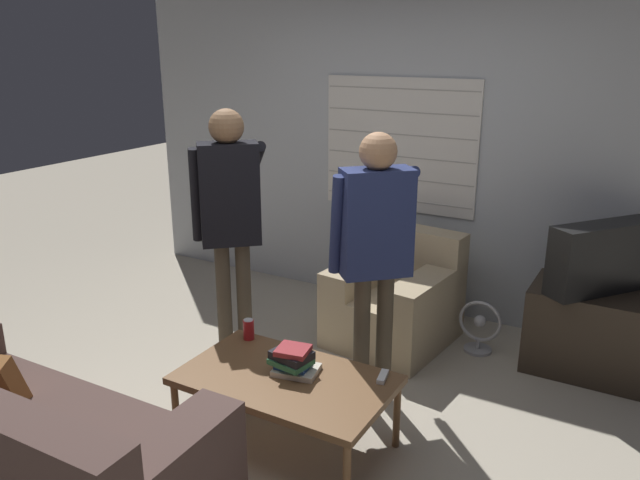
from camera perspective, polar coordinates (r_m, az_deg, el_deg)
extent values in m
plane|color=#B2A893|center=(3.87, -4.27, -16.04)|extent=(16.00, 16.00, 0.00)
cube|color=#ADB2B7|center=(5.10, 8.32, 7.68)|extent=(5.20, 0.06, 2.55)
cube|color=silver|center=(5.08, 7.27, 8.58)|extent=(1.29, 0.02, 1.06)
cube|color=#A4A099|center=(5.16, 7.02, 3.72)|extent=(1.26, 0.00, 0.01)
cube|color=#A4A099|center=(5.12, 7.10, 5.63)|extent=(1.26, 0.00, 0.01)
cube|color=#A4A099|center=(5.09, 7.17, 7.58)|extent=(1.26, 0.00, 0.01)
cube|color=#A4A099|center=(5.06, 7.25, 9.55)|extent=(1.26, 0.00, 0.01)
cube|color=#A4A099|center=(5.04, 7.33, 11.54)|extent=(1.26, 0.00, 0.01)
cube|color=#A4A099|center=(5.02, 7.41, 13.55)|extent=(1.26, 0.00, 0.01)
cube|color=#4C3833|center=(3.48, -24.70, -17.97)|extent=(1.95, 0.86, 0.42)
cube|color=#4C3833|center=(2.76, -14.22, -19.20)|extent=(0.26, 0.83, 0.19)
cube|color=tan|center=(4.69, 6.65, -6.93)|extent=(0.86, 0.93, 0.40)
cube|color=tan|center=(4.81, 8.75, -1.22)|extent=(0.79, 0.29, 0.41)
cube|color=tan|center=(4.47, 9.74, -4.34)|extent=(0.34, 0.87, 0.18)
cube|color=tan|center=(4.71, 3.98, -2.95)|extent=(0.34, 0.87, 0.18)
cube|color=brown|center=(3.44, -3.15, -12.66)|extent=(1.13, 0.67, 0.04)
cylinder|color=brown|center=(4.02, -7.21, -11.48)|extent=(0.04, 0.04, 0.39)
cylinder|color=brown|center=(3.57, 7.03, -15.61)|extent=(0.04, 0.04, 0.39)
cylinder|color=brown|center=(3.64, -13.01, -15.28)|extent=(0.04, 0.04, 0.39)
cylinder|color=brown|center=(3.13, 2.46, -20.93)|extent=(0.04, 0.04, 0.39)
cube|color=#33281E|center=(4.61, 23.63, -7.63)|extent=(0.82, 0.53, 0.58)
cube|color=black|center=(4.42, 24.45, -1.48)|extent=(0.63, 0.73, 0.46)
cube|color=navy|center=(4.49, 23.52, -1.09)|extent=(0.41, 0.53, 0.38)
cylinder|color=#4C4233|center=(4.30, -8.74, -5.92)|extent=(0.10, 0.10, 0.88)
cylinder|color=#4C4233|center=(4.30, -6.93, -5.79)|extent=(0.10, 0.10, 0.88)
cube|color=black|center=(4.05, -8.29, 4.19)|extent=(0.42, 0.40, 0.66)
sphere|color=#846042|center=(3.98, -8.56, 10.23)|extent=(0.22, 0.22, 0.22)
cylinder|color=black|center=(4.09, -11.28, 4.02)|extent=(0.16, 0.17, 0.63)
cylinder|color=black|center=(4.31, -5.87, 7.26)|extent=(0.45, 0.49, 0.34)
cube|color=white|center=(4.61, -6.24, 6.15)|extent=(0.08, 0.09, 0.13)
cylinder|color=#4C4233|center=(3.84, 3.82, -9.10)|extent=(0.10, 0.10, 0.84)
cylinder|color=#4C4233|center=(3.88, 5.88, -8.83)|extent=(0.10, 0.10, 0.84)
cube|color=navy|center=(3.59, 5.16, 1.57)|extent=(0.43, 0.42, 0.63)
sphere|color=#A87A56|center=(3.50, 5.34, 8.07)|extent=(0.22, 0.22, 0.22)
cylinder|color=navy|center=(3.57, 1.52, 1.36)|extent=(0.16, 0.16, 0.60)
cylinder|color=navy|center=(3.88, 6.97, 6.14)|extent=(0.47, 0.48, 0.19)
cube|color=white|center=(4.16, 5.51, 6.11)|extent=(0.06, 0.06, 0.13)
cube|color=beige|center=(3.45, -2.17, -11.79)|extent=(0.27, 0.22, 0.03)
cube|color=#284C89|center=(3.45, -2.47, -11.35)|extent=(0.19, 0.16, 0.02)
cube|color=#33754C|center=(3.43, -2.67, -11.02)|extent=(0.23, 0.19, 0.03)
cube|color=black|center=(3.41, -2.61, -10.45)|extent=(0.23, 0.19, 0.04)
cube|color=maroon|center=(3.38, -2.48, -10.05)|extent=(0.19, 0.18, 0.03)
cylinder|color=red|center=(3.81, -6.54, -8.14)|extent=(0.07, 0.07, 0.12)
cylinder|color=silver|center=(3.78, -6.57, -7.28)|extent=(0.06, 0.06, 0.00)
cube|color=white|center=(3.41, 5.76, -12.33)|extent=(0.06, 0.14, 0.02)
cylinder|color=#A8A8AD|center=(4.74, 14.21, -9.67)|extent=(0.20, 0.20, 0.02)
cylinder|color=#A8A8AD|center=(4.72, 14.25, -9.17)|extent=(0.03, 0.03, 0.07)
torus|color=#A8A8AD|center=(4.65, 14.41, -7.21)|extent=(0.31, 0.02, 0.31)
sphere|color=#A8A8AD|center=(4.65, 14.41, -7.21)|extent=(0.09, 0.09, 0.09)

